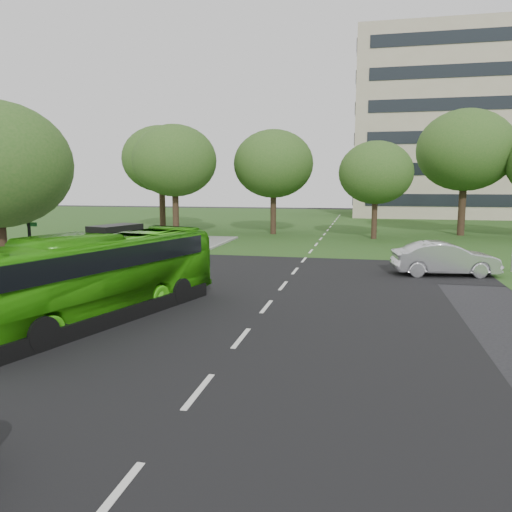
{
  "coord_description": "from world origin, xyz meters",
  "views": [
    {
      "loc": [
        3.55,
        -16.21,
        4.68
      ],
      "look_at": [
        -0.93,
        4.39,
        1.6
      ],
      "focal_mm": 35.0,
      "sensor_mm": 36.0,
      "label": 1
    }
  ],
  "objects_px": {
    "office_building": "(500,127)",
    "tree_park_c": "(376,173)",
    "sedan": "(445,259)",
    "bus": "(95,276)",
    "tree_park_b": "(274,164)",
    "tree_park_f": "(161,159)",
    "tree_park_a": "(175,161)",
    "tree_park_d": "(465,150)",
    "traffic_light": "(32,230)"
  },
  "relations": [
    {
      "from": "tree_park_f",
      "to": "traffic_light",
      "type": "relative_size",
      "value": 2.24
    },
    {
      "from": "tree_park_c",
      "to": "tree_park_a",
      "type": "bearing_deg",
      "value": -174.77
    },
    {
      "from": "tree_park_c",
      "to": "tree_park_f",
      "type": "bearing_deg",
      "value": 167.09
    },
    {
      "from": "tree_park_b",
      "to": "tree_park_f",
      "type": "relative_size",
      "value": 0.91
    },
    {
      "from": "office_building",
      "to": "traffic_light",
      "type": "height_order",
      "value": "office_building"
    },
    {
      "from": "office_building",
      "to": "tree_park_c",
      "type": "relative_size",
      "value": 4.9
    },
    {
      "from": "tree_park_f",
      "to": "bus",
      "type": "bearing_deg",
      "value": -71.06
    },
    {
      "from": "sedan",
      "to": "bus",
      "type": "bearing_deg",
      "value": 122.29
    },
    {
      "from": "office_building",
      "to": "bus",
      "type": "relative_size",
      "value": 3.74
    },
    {
      "from": "office_building",
      "to": "tree_park_f",
      "type": "xyz_separation_m",
      "value": [
        -38.68,
        -30.11,
        -5.4
      ]
    },
    {
      "from": "traffic_light",
      "to": "tree_park_a",
      "type": "bearing_deg",
      "value": 107.51
    },
    {
      "from": "tree_park_c",
      "to": "tree_park_f",
      "type": "xyz_separation_m",
      "value": [
        -21.1,
        4.84,
        1.55
      ]
    },
    {
      "from": "tree_park_d",
      "to": "office_building",
      "type": "bearing_deg",
      "value": 72.02
    },
    {
      "from": "tree_park_b",
      "to": "sedan",
      "type": "xyz_separation_m",
      "value": [
        12.34,
        -18.7,
        -5.56
      ]
    },
    {
      "from": "office_building",
      "to": "tree_park_b",
      "type": "bearing_deg",
      "value": -129.12
    },
    {
      "from": "tree_park_a",
      "to": "tree_park_f",
      "type": "relative_size",
      "value": 0.93
    },
    {
      "from": "traffic_light",
      "to": "bus",
      "type": "bearing_deg",
      "value": -21.93
    },
    {
      "from": "tree_park_d",
      "to": "sedan",
      "type": "distance_m",
      "value": 22.56
    },
    {
      "from": "tree_park_c",
      "to": "traffic_light",
      "type": "height_order",
      "value": "tree_park_c"
    },
    {
      "from": "office_building",
      "to": "traffic_light",
      "type": "distance_m",
      "value": 68.61
    },
    {
      "from": "tree_park_b",
      "to": "bus",
      "type": "distance_m",
      "value": 30.44
    },
    {
      "from": "bus",
      "to": "sedan",
      "type": "height_order",
      "value": "bus"
    },
    {
      "from": "sedan",
      "to": "traffic_light",
      "type": "xyz_separation_m",
      "value": [
        -17.59,
        -8.5,
        1.89
      ]
    },
    {
      "from": "office_building",
      "to": "tree_park_d",
      "type": "distance_m",
      "value": 32.32
    },
    {
      "from": "tree_park_b",
      "to": "traffic_light",
      "type": "distance_m",
      "value": 27.94
    },
    {
      "from": "tree_park_a",
      "to": "tree_park_f",
      "type": "xyz_separation_m",
      "value": [
        -3.94,
        6.41,
        0.49
      ]
    },
    {
      "from": "sedan",
      "to": "traffic_light",
      "type": "relative_size",
      "value": 1.11
    },
    {
      "from": "office_building",
      "to": "bus",
      "type": "xyz_separation_m",
      "value": [
        -27.46,
        -62.79,
        -11.01
      ]
    },
    {
      "from": "tree_park_f",
      "to": "bus",
      "type": "distance_m",
      "value": 35.01
    },
    {
      "from": "tree_park_c",
      "to": "tree_park_d",
      "type": "relative_size",
      "value": 0.73
    },
    {
      "from": "tree_park_d",
      "to": "traffic_light",
      "type": "bearing_deg",
      "value": -126.69
    },
    {
      "from": "office_building",
      "to": "tree_park_a",
      "type": "xyz_separation_m",
      "value": [
        -34.73,
        -36.52,
        -5.89
      ]
    },
    {
      "from": "tree_park_b",
      "to": "tree_park_d",
      "type": "xyz_separation_m",
      "value": [
        16.79,
        2.38,
        1.13
      ]
    },
    {
      "from": "traffic_light",
      "to": "tree_park_c",
      "type": "bearing_deg",
      "value": 70.82
    },
    {
      "from": "office_building",
      "to": "tree_park_b",
      "type": "xyz_separation_m",
      "value": [
        -26.64,
        -32.76,
        -6.08
      ]
    },
    {
      "from": "tree_park_c",
      "to": "sedan",
      "type": "relative_size",
      "value": 1.57
    },
    {
      "from": "tree_park_c",
      "to": "tree_park_b",
      "type": "bearing_deg",
      "value": 166.45
    },
    {
      "from": "tree_park_f",
      "to": "sedan",
      "type": "distance_m",
      "value": 32.99
    },
    {
      "from": "tree_park_b",
      "to": "tree_park_f",
      "type": "xyz_separation_m",
      "value": [
        -12.03,
        2.65,
        0.68
      ]
    },
    {
      "from": "tree_park_a",
      "to": "tree_park_d",
      "type": "xyz_separation_m",
      "value": [
        24.88,
        6.14,
        0.94
      ]
    },
    {
      "from": "tree_park_a",
      "to": "bus",
      "type": "xyz_separation_m",
      "value": [
        7.27,
        -26.27,
        -5.12
      ]
    },
    {
      "from": "tree_park_f",
      "to": "office_building",
      "type": "bearing_deg",
      "value": 37.9
    },
    {
      "from": "office_building",
      "to": "traffic_light",
      "type": "bearing_deg",
      "value": -118.01
    },
    {
      "from": "tree_park_c",
      "to": "tree_park_f",
      "type": "distance_m",
      "value": 21.7
    },
    {
      "from": "tree_park_a",
      "to": "tree_park_b",
      "type": "height_order",
      "value": "tree_park_a"
    },
    {
      "from": "office_building",
      "to": "sedan",
      "type": "height_order",
      "value": "office_building"
    },
    {
      "from": "tree_park_b",
      "to": "sedan",
      "type": "bearing_deg",
      "value": -56.58
    },
    {
      "from": "sedan",
      "to": "office_building",
      "type": "bearing_deg",
      "value": -24.0
    },
    {
      "from": "office_building",
      "to": "tree_park_a",
      "type": "relative_size",
      "value": 4.11
    },
    {
      "from": "tree_park_c",
      "to": "sedan",
      "type": "height_order",
      "value": "tree_park_c"
    }
  ]
}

